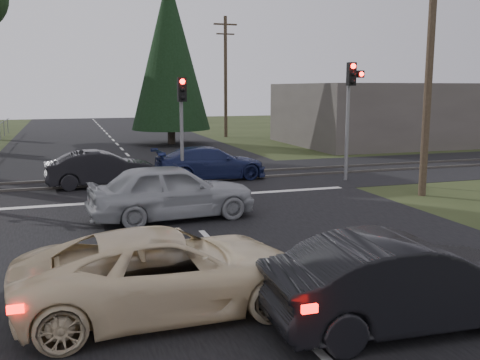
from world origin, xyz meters
name	(u,v)px	position (x,y,z in m)	size (l,w,h in m)	color
ground	(248,279)	(0.00, 0.00, 0.00)	(120.00, 120.00, 0.00)	#283116
road	(161,189)	(0.00, 10.00, 0.01)	(14.00, 100.00, 0.01)	black
rail_corridor	(152,180)	(0.00, 12.00, 0.01)	(120.00, 8.00, 0.01)	black
stop_line	(170,198)	(0.00, 8.20, 0.01)	(13.00, 0.35, 0.00)	silver
rail_near	(155,183)	(0.00, 11.20, 0.05)	(120.00, 0.12, 0.10)	#59544C
rail_far	(149,176)	(0.00, 12.80, 0.05)	(120.00, 0.12, 0.10)	#59544C
traffic_signal_right	(351,98)	(7.55, 9.47, 3.31)	(0.68, 0.48, 4.70)	slate
traffic_signal_center	(182,112)	(1.00, 10.68, 2.81)	(0.32, 0.48, 4.10)	slate
utility_pole_near	(430,57)	(8.50, 6.00, 4.73)	(1.80, 0.26, 9.00)	#4C3D2D
utility_pole_mid	(226,75)	(8.50, 30.00, 4.73)	(1.80, 0.26, 9.00)	#4C3D2D
utility_pole_far	(166,80)	(8.50, 55.00, 4.73)	(1.80, 0.26, 9.00)	#4C3D2D
conifer_tree	(170,53)	(3.50, 26.00, 5.99)	(5.20, 5.20, 11.00)	#473D33
building_right	(393,114)	(18.00, 22.00, 2.00)	(14.00, 10.00, 4.00)	#59514C
cream_coupe	(169,272)	(-1.75, -1.00, 0.69)	(2.30, 4.98, 1.38)	beige
dark_hatchback	(405,282)	(1.62, -2.74, 0.73)	(1.55, 4.43, 1.46)	black
silver_car	(172,191)	(-0.47, 5.35, 0.80)	(1.90, 4.72, 1.61)	#9FA3A7
blue_sedan	(210,163)	(2.32, 11.53, 0.67)	(1.88, 4.63, 1.34)	navy
dark_car_far	(102,169)	(-2.03, 11.29, 0.68)	(1.44, 4.12, 1.36)	black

